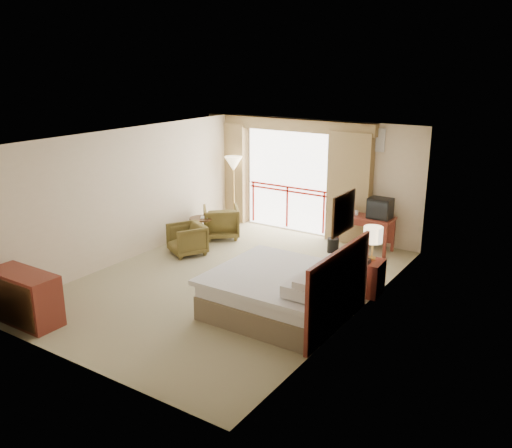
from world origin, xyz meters
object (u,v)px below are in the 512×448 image
Objects in this scene: table_lamp at (373,235)px; side_table at (201,226)px; armchair_far at (221,237)px; armchair_near at (188,254)px; dresser at (24,297)px; desk at (367,223)px; floor_lamp at (234,166)px; bed at (284,292)px; nightstand at (369,277)px; wastebasket at (333,245)px; tv at (380,208)px.

table_lamp is 1.05× the size of side_table.
armchair_near is at bearing 52.84° from armchair_far.
desk is at bearing 66.00° from dresser.
floor_lamp is (-3.48, -0.06, 0.89)m from desk.
dresser is at bearing -142.44° from bed.
armchair_far is at bearing 161.15° from nightstand.
desk is at bearing 114.16° from table_lamp.
nightstand is 0.50× the size of dresser.
nightstand reaches higher than armchair_far.
table_lamp reaches higher than armchair_far.
bed is 6.80× the size of wastebasket.
table_lamp is at bearing 86.81° from nightstand.
armchair_near is at bearing -71.98° from side_table.
nightstand is (0.87, 1.48, -0.07)m from bed.
nightstand is 4.34m from side_table.
armchair_near is 0.42× the size of floor_lamp.
side_table is at bearing 95.20° from dresser.
wastebasket is (-1.47, 1.58, -0.92)m from table_lamp.
armchair_near is 2.78m from floor_lamp.
armchair_far is 1.32m from armchair_near.
desk is 1.64× the size of armchair_near.
wastebasket is at bearing 132.95° from table_lamp.
table_lamp is 4.39m from side_table.
wastebasket is 0.56× the size of side_table.
floor_lamp reaches higher than dresser.
bed reaches higher than desk.
floor_lamp is at bearing 95.87° from side_table.
nightstand is 4.05m from armchair_near.
armchair_far is 1.13× the size of armchair_near.
desk is 2.46× the size of tv.
tv is 0.59× the size of armchair_far.
floor_lamp is (-3.57, 3.62, 1.11)m from bed.
table_lamp reaches higher than wastebasket.
nightstand is 2.34m from tv.
bed is at bearing -123.79° from nightstand.
tv is at bearing 63.60° from dresser.
wastebasket is at bearing -9.77° from floor_lamp.
desk is at bearing 48.28° from wastebasket.
bed reaches higher than side_table.
bed is 2.96× the size of armchair_near.
dresser reaches higher than armchair_near.
floor_lamp reaches higher than armchair_near.
bed is 1.72m from nightstand.
tv is 3.72m from armchair_far.
bed is at bearing 5.70° from armchair_near.
tv is at bearing 104.05° from nightstand.
wastebasket is at bearing 63.33° from armchair_near.
nightstand is at bearing -70.23° from desk.
wastebasket is (-0.60, 3.11, -0.22)m from bed.
desk is 0.49m from tv.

